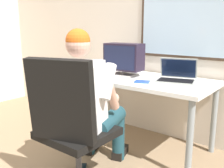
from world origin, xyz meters
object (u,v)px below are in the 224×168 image
(desk, at_px, (136,85))
(coffee_mug, at_px, (81,69))
(office_chair, at_px, (70,120))
(laptop, at_px, (177,75))
(wine_glass, at_px, (89,66))
(cd_case, at_px, (142,82))
(person_seated, at_px, (87,102))
(desk_speaker, at_px, (109,64))
(crt_monitor, at_px, (124,58))

(desk, xyz_separation_m, coffee_mug, (-0.62, -0.20, 0.13))
(desk, xyz_separation_m, office_chair, (0.08, -1.04, -0.08))
(laptop, xyz_separation_m, wine_glass, (-0.89, -0.31, 0.04))
(laptop, xyz_separation_m, cd_case, (-0.23, -0.27, -0.05))
(person_seated, xyz_separation_m, wine_glass, (-0.49, 0.55, 0.19))
(desk_speaker, xyz_separation_m, coffee_mug, (-0.11, -0.38, -0.03))
(desk, height_order, desk_speaker, desk_speaker)
(desk, distance_m, laptop, 0.44)
(laptop, distance_m, cd_case, 0.36)
(laptop, relative_size, cd_case, 2.39)
(crt_monitor, bearing_deg, wine_glass, -145.59)
(person_seated, xyz_separation_m, crt_monitor, (-0.17, 0.77, 0.29))
(desk, xyz_separation_m, desk_speaker, (-0.51, 0.17, 0.16))
(wine_glass, bearing_deg, desk_speaker, 94.51)
(coffee_mug, bearing_deg, person_seated, -41.84)
(crt_monitor, xyz_separation_m, cd_case, (0.34, -0.18, -0.19))
(wine_glass, bearing_deg, office_chair, -55.75)
(crt_monitor, xyz_separation_m, laptop, (0.58, 0.09, -0.14))
(desk, xyz_separation_m, crt_monitor, (-0.17, 0.00, 0.28))
(crt_monitor, height_order, desk_speaker, crt_monitor)
(person_seated, relative_size, cd_case, 7.05)
(desk_speaker, height_order, coffee_mug, desk_speaker)
(coffee_mug, bearing_deg, wine_glass, -4.11)
(wine_glass, distance_m, coffee_mug, 0.15)
(cd_case, xyz_separation_m, coffee_mug, (-0.80, -0.03, 0.04))
(wine_glass, bearing_deg, person_seated, -48.51)
(person_seated, xyz_separation_m, coffee_mug, (-0.63, 0.56, 0.14))
(office_chair, distance_m, coffee_mug, 1.11)
(laptop, height_order, coffee_mug, laptop)
(crt_monitor, bearing_deg, laptop, 9.07)
(coffee_mug, bearing_deg, desk, 18.17)
(desk, distance_m, desk_speaker, 0.57)
(wine_glass, bearing_deg, cd_case, 3.48)
(office_chair, relative_size, laptop, 2.50)
(laptop, bearing_deg, crt_monitor, -170.93)
(desk, height_order, coffee_mug, coffee_mug)
(wine_glass, bearing_deg, crt_monitor, 34.41)
(laptop, distance_m, coffee_mug, 1.07)
(desk_speaker, relative_size, cd_case, 0.91)
(office_chair, relative_size, wine_glass, 7.61)
(crt_monitor, distance_m, desk_speaker, 0.40)
(office_chair, height_order, coffee_mug, office_chair)
(office_chair, distance_m, cd_case, 0.89)
(coffee_mug, bearing_deg, laptop, 16.08)
(person_seated, distance_m, cd_case, 0.62)
(laptop, distance_m, wine_glass, 0.94)
(desk, height_order, crt_monitor, crt_monitor)
(crt_monitor, xyz_separation_m, wine_glass, (-0.31, -0.22, -0.10))
(crt_monitor, distance_m, laptop, 0.60)
(desk, relative_size, cd_case, 8.97)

